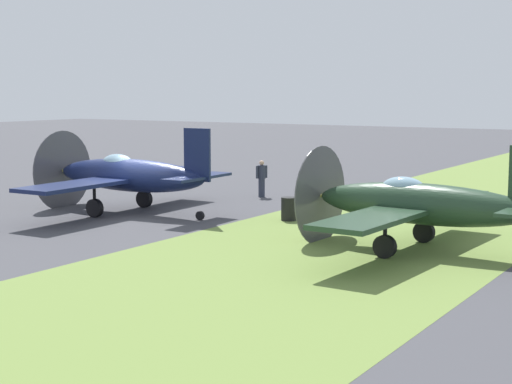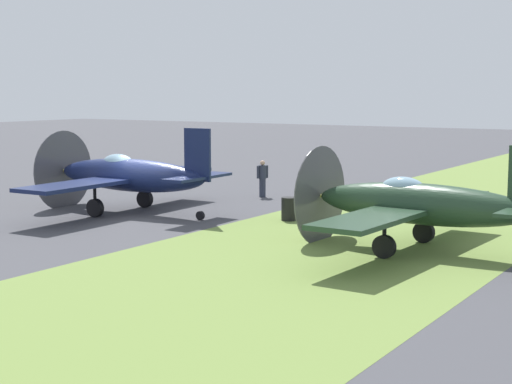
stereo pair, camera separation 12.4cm
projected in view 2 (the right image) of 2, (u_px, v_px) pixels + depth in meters
ground_plane at (136, 217)px, 31.97m from camera, size 160.00×160.00×0.00m
grass_verge at (355, 241)px, 26.98m from camera, size 120.00×11.00×0.01m
airplane_lead at (127, 175)px, 32.92m from camera, size 10.35×8.23×3.71m
airplane_wingman at (416, 204)px, 25.00m from camera, size 10.04×7.96×3.59m
ground_crew_chief at (262, 178)px, 37.86m from camera, size 0.58×0.38×1.73m
fuel_drum at (289, 209)px, 31.10m from camera, size 0.60×0.60×0.90m
runway_marker_cone at (318, 204)px, 34.16m from camera, size 0.36×0.36×0.44m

